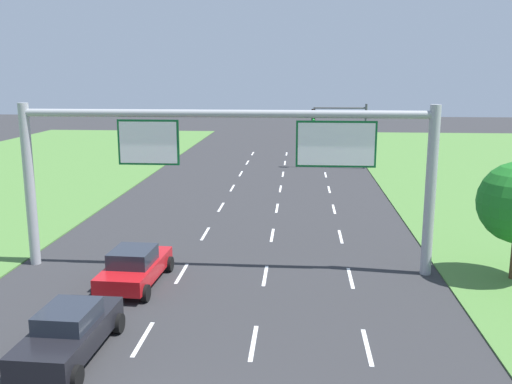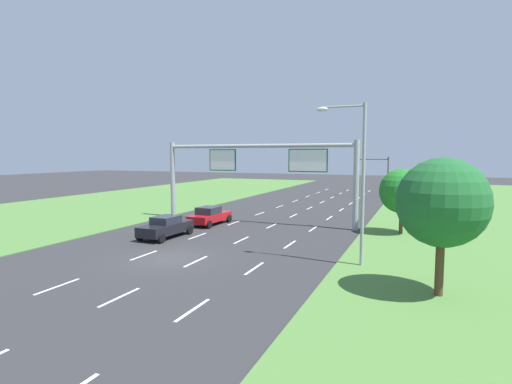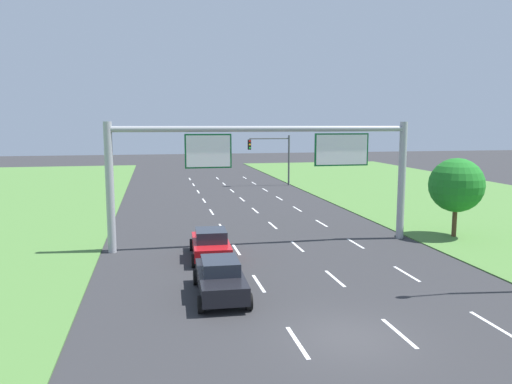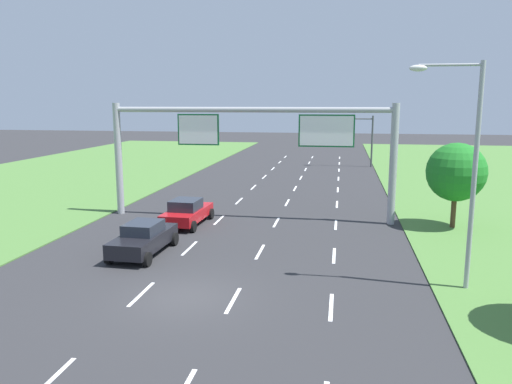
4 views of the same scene
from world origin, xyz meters
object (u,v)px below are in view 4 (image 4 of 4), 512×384
at_px(sign_gantry, 254,139).
at_px(roadside_tree_mid, 456,172).
at_px(car_lead_silver, 144,238).
at_px(car_near_red, 187,212).
at_px(street_lamp, 465,157).
at_px(traffic_light_mast, 354,132).

relative_size(sign_gantry, roadside_tree_mid, 3.56).
relative_size(car_lead_silver, roadside_tree_mid, 0.92).
bearing_deg(roadside_tree_mid, car_near_red, -173.45).
bearing_deg(street_lamp, roadside_tree_mid, 79.13).
xyz_separation_m(traffic_light_mast, roadside_tree_mid, (4.98, -27.07, -0.66)).
xyz_separation_m(car_near_red, sign_gantry, (3.59, 2.16, 4.12)).
bearing_deg(street_lamp, car_near_red, 148.74).
distance_m(car_near_red, sign_gantry, 5.87).
distance_m(sign_gantry, street_lamp, 14.01).
distance_m(car_near_red, traffic_light_mast, 30.68).
height_order(street_lamp, roadside_tree_mid, street_lamp).
relative_size(sign_gantry, street_lamp, 2.03).
distance_m(car_lead_silver, street_lamp, 14.32).
xyz_separation_m(sign_gantry, traffic_light_mast, (6.51, 26.64, -1.01)).
distance_m(traffic_light_mast, roadside_tree_mid, 27.53).
relative_size(car_lead_silver, sign_gantry, 0.26).
distance_m(car_lead_silver, roadside_tree_mid, 17.29).
bearing_deg(roadside_tree_mid, car_lead_silver, -153.79).
relative_size(sign_gantry, traffic_light_mast, 3.08).
bearing_deg(traffic_light_mast, car_near_red, -109.32).
relative_size(traffic_light_mast, roadside_tree_mid, 1.15).
distance_m(sign_gantry, roadside_tree_mid, 11.62).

